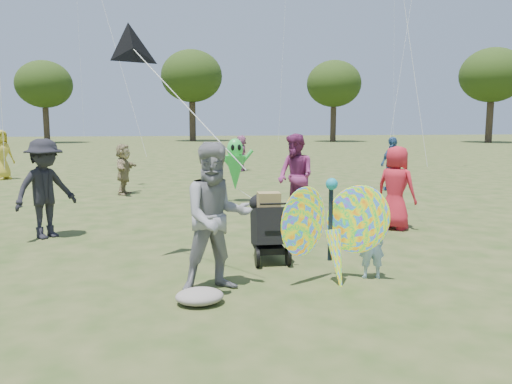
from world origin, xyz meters
The scene contains 16 objects.
ground centered at (0.00, 0.00, 0.00)m, with size 160.00×160.00×0.00m, color #51592B.
child_girl centered at (1.22, 0.38, 0.49)m, with size 0.36×0.24×0.99m, color #92B4CF.
adult_man centered at (-0.94, 0.29, 0.96)m, with size 0.93×0.73×1.92m, color gray.
grey_bag centered at (-1.20, -0.19, 0.09)m, with size 0.58×0.48×0.18m, color gray.
crowd_a centered at (3.04, 3.38, 0.85)m, with size 0.83×0.54×1.70m, color red.
crowd_b centered at (-3.77, 3.83, 0.93)m, with size 1.21×0.69×1.87m, color black.
crowd_c centered at (5.64, 8.91, 0.86)m, with size 1.01×0.42×1.72m, color #345C91.
crowd_d centered at (-2.78, 9.54, 0.77)m, with size 1.43×0.45×1.54m, color #92815A.
crowd_e centered at (1.33, 4.84, 0.96)m, with size 0.93×0.73×1.92m, color #802A61.
crowd_g centered at (-7.69, 14.58, 0.95)m, with size 0.93×0.61×1.91m, color gold.
crowd_j centered at (1.90, 16.40, 0.80)m, with size 1.49×0.47×1.61m, color #B76896.
jogging_stroller centered at (0.00, 1.58, 0.61)m, with size 0.54×1.07×1.09m.
butterfly_kite centered at (0.63, 0.30, 0.69)m, with size 1.74×0.75×1.63m.
delta_kite_rig centered at (-1.98, 1.77, 3.22)m, with size 1.90×1.71×2.11m.
alien_kite centered at (0.34, 7.52, 0.97)m, with size 1.12×0.69×1.74m.
tree_line centered at (3.67, 44.99, 6.86)m, with size 91.78×33.60×10.79m.
Camera 1 is at (-1.59, -5.96, 2.15)m, focal length 35.00 mm.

